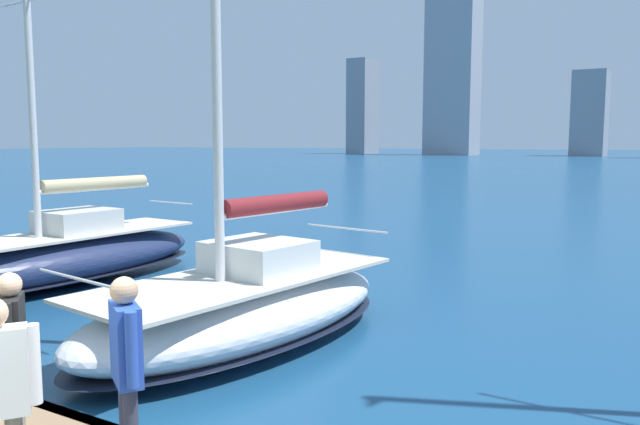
# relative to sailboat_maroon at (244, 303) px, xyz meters

# --- Properties ---
(sailboat_maroon) EXTENTS (3.65, 7.00, 11.30)m
(sailboat_maroon) POSITION_rel_sailboat_maroon_xyz_m (0.00, 0.00, 0.00)
(sailboat_maroon) COLOR white
(sailboat_maroon) RESTS_ON ground
(sailboat_tan) EXTENTS (2.90, 7.98, 10.21)m
(sailboat_tan) POSITION_rel_sailboat_maroon_xyz_m (6.59, -1.45, 0.01)
(sailboat_tan) COLOR navy
(sailboat_tan) RESTS_ON ground
(person_blue_shirt) EXTENTS (0.55, 0.42, 1.74)m
(person_blue_shirt) POSITION_rel_sailboat_maroon_xyz_m (-2.41, 4.79, 0.95)
(person_blue_shirt) COLOR #2D3347
(person_blue_shirt) RESTS_ON dock_pier
(person_black_shirt) EXTENTS (0.48, 0.44, 1.66)m
(person_black_shirt) POSITION_rel_sailboat_maroon_xyz_m (-1.10, 4.96, 0.90)
(person_black_shirt) COLOR gray
(person_black_shirt) RESTS_ON dock_pier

